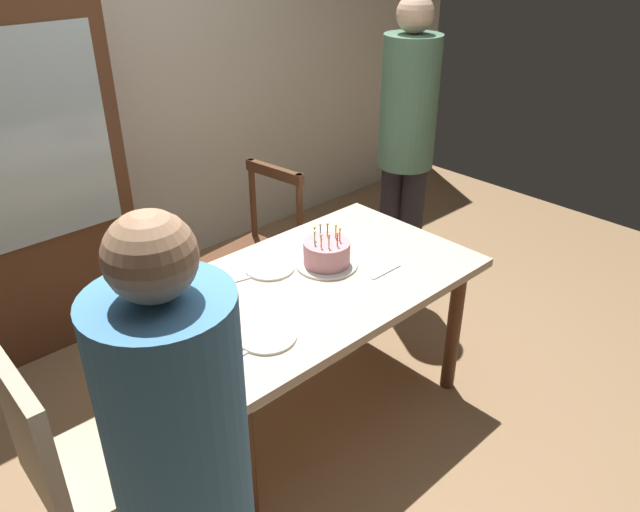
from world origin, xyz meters
name	(u,v)px	position (x,y,z in m)	size (l,w,h in m)	color
ground	(313,411)	(0.00, 0.00, 0.00)	(6.40, 6.40, 0.00)	#93704C
back_wall	(97,81)	(0.00, 1.85, 1.30)	(6.40, 0.10, 2.60)	silver
dining_table	(312,299)	(0.00, 0.00, 0.66)	(1.48, 0.87, 0.76)	beige
birthday_cake	(327,254)	(0.14, 0.05, 0.81)	(0.28, 0.28, 0.19)	silver
plate_near_celebrant	(267,337)	(-0.41, -0.20, 0.76)	(0.22, 0.22, 0.01)	white
plate_far_side	(270,268)	(-0.07, 0.20, 0.76)	(0.22, 0.22, 0.01)	white
fork_near_celebrant	(236,358)	(-0.57, -0.21, 0.76)	(0.18, 0.02, 0.01)	silver
fork_far_side	(239,280)	(-0.23, 0.21, 0.76)	(0.18, 0.02, 0.01)	silver
fork_near_guest	(386,272)	(0.28, -0.18, 0.76)	(0.18, 0.02, 0.01)	silver
chair_spindle_back	(257,257)	(0.28, 0.76, 0.46)	(0.49, 0.49, 0.95)	#56331E
chair_upholstered	(76,461)	(-1.13, -0.05, 0.53)	(0.46, 0.46, 0.95)	tan
person_celebrant	(185,485)	(-1.08, -0.73, 0.95)	(0.32, 0.32, 1.67)	#262328
person_guest	(406,138)	(1.14, 0.44, 1.04)	(0.32, 0.32, 1.80)	#262328
china_cabinet	(9,181)	(-0.68, 1.56, 0.95)	(1.10, 0.45, 1.90)	#56331E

